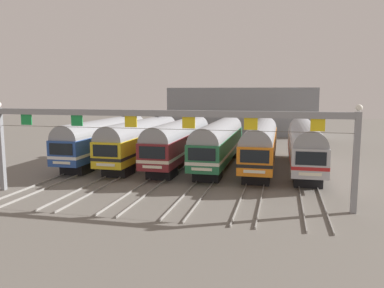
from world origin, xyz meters
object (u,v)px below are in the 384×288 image
Objects in this scene: commuter_train_blue at (106,138)px; commuter_train_yellow at (142,139)px; commuter_train_green at (219,141)px; commuter_train_orange at (261,142)px; commuter_train_stainless at (304,143)px; catenary_gantry at (159,126)px; commuter_train_maroon at (180,140)px.

commuter_train_blue and commuter_train_yellow have the same top height.
commuter_train_green is 4.24m from commuter_train_orange.
commuter_train_green is 8.49m from commuter_train_stainless.
commuter_train_maroon is at bearing 98.93° from catenary_gantry.
commuter_train_stainless is (8.49, 0.00, 0.00)m from commuter_train_green.
commuter_train_maroon is at bearing 0.00° from commuter_train_yellow.
commuter_train_orange is 4.24m from commuter_train_stainless.
commuter_train_blue is 4.24m from commuter_train_yellow.
commuter_train_yellow is 0.68× the size of catenary_gantry.
commuter_train_yellow is 12.73m from commuter_train_orange.
commuter_train_stainless is (12.73, -0.00, -0.00)m from commuter_train_maroon.
catenary_gantry is (-2.12, -13.49, 2.68)m from commuter_train_green.
catenary_gantry reaches higher than commuter_train_yellow.
commuter_train_maroon is 4.24m from commuter_train_green.
commuter_train_blue reaches higher than commuter_train_stainless.
commuter_train_green is (4.24, -0.00, -0.00)m from commuter_train_maroon.
commuter_train_green is at bearing 81.07° from catenary_gantry.
commuter_train_blue is 12.73m from commuter_train_green.
commuter_train_yellow is 15.16m from catenary_gantry.
commuter_train_stainless is at bearing -0.01° from commuter_train_blue.
commuter_train_maroon is 8.49m from commuter_train_orange.
commuter_train_green and commuter_train_orange have the same top height.
commuter_train_yellow is 1.00× the size of commuter_train_green.
commuter_train_maroon is (4.24, 0.00, 0.00)m from commuter_train_yellow.
commuter_train_blue is at bearing 179.99° from commuter_train_orange.
commuter_train_blue reaches higher than commuter_train_green.
catenary_gantry reaches higher than commuter_train_maroon.
commuter_train_blue is 0.68× the size of catenary_gantry.
commuter_train_stainless is 0.68× the size of catenary_gantry.
commuter_train_green is 0.68× the size of catenary_gantry.
commuter_train_maroon reaches higher than commuter_train_orange.
commuter_train_maroon is at bearing 0.00° from commuter_train_blue.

